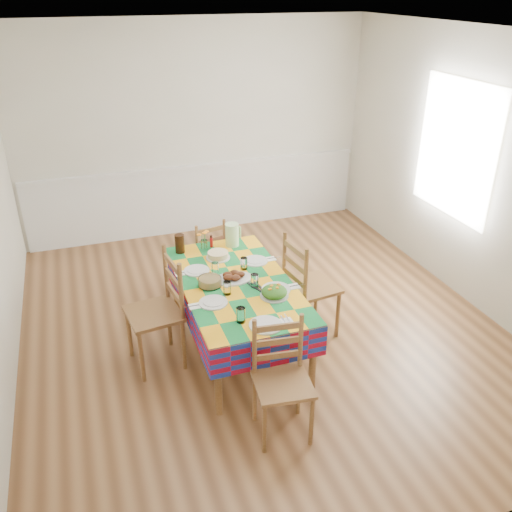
# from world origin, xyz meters

# --- Properties ---
(room) EXTENTS (4.58, 5.08, 2.78)m
(room) POSITION_xyz_m (0.00, 0.00, 1.35)
(room) COLOR brown
(room) RESTS_ON ground
(wainscot) EXTENTS (4.41, 0.06, 0.92)m
(wainscot) POSITION_xyz_m (0.00, 2.48, 0.49)
(wainscot) COLOR silver
(wainscot) RESTS_ON room
(window_right) EXTENTS (0.00, 1.40, 1.40)m
(window_right) POSITION_xyz_m (2.23, 0.30, 1.50)
(window_right) COLOR white
(window_right) RESTS_ON room
(dining_table) EXTENTS (0.95, 1.76, 0.69)m
(dining_table) POSITION_xyz_m (-0.32, -0.23, 0.61)
(dining_table) COLOR brown
(dining_table) RESTS_ON room
(setting_near_head) EXTENTS (0.42, 0.28, 0.13)m
(setting_near_head) POSITION_xyz_m (-0.35, -0.91, 0.71)
(setting_near_head) COLOR silver
(setting_near_head) RESTS_ON dining_table
(setting_left_near) EXTENTS (0.44, 0.26, 0.12)m
(setting_left_near) POSITION_xyz_m (-0.55, -0.47, 0.71)
(setting_left_near) COLOR silver
(setting_left_near) RESTS_ON dining_table
(setting_left_far) EXTENTS (0.43, 0.25, 0.11)m
(setting_left_far) POSITION_xyz_m (-0.55, 0.04, 0.71)
(setting_left_far) COLOR silver
(setting_left_far) RESTS_ON dining_table
(setting_right_near) EXTENTS (0.47, 0.27, 0.12)m
(setting_right_near) POSITION_xyz_m (-0.08, -0.43, 0.71)
(setting_right_near) COLOR silver
(setting_right_near) RESTS_ON dining_table
(setting_right_far) EXTENTS (0.44, 0.25, 0.11)m
(setting_right_far) POSITION_xyz_m (-0.08, 0.05, 0.71)
(setting_right_far) COLOR silver
(setting_right_far) RESTS_ON dining_table
(meat_platter) EXTENTS (0.34, 0.25, 0.07)m
(meat_platter) POSITION_xyz_m (-0.33, -0.18, 0.71)
(meat_platter) COLOR silver
(meat_platter) RESTS_ON dining_table
(salad_platter) EXTENTS (0.24, 0.24, 0.10)m
(salad_platter) POSITION_xyz_m (-0.08, -0.56, 0.72)
(salad_platter) COLOR silver
(salad_platter) RESTS_ON dining_table
(pasta_bowl) EXTENTS (0.20, 0.20, 0.07)m
(pasta_bowl) POSITION_xyz_m (-0.55, -0.21, 0.72)
(pasta_bowl) COLOR white
(pasta_bowl) RESTS_ON dining_table
(cake) EXTENTS (0.23, 0.23, 0.06)m
(cake) POSITION_xyz_m (-0.34, 0.27, 0.72)
(cake) COLOR silver
(cake) RESTS_ON dining_table
(serving_utensils) EXTENTS (0.14, 0.31, 0.01)m
(serving_utensils) POSITION_xyz_m (-0.18, -0.33, 0.69)
(serving_utensils) COLOR black
(serving_utensils) RESTS_ON dining_table
(flower_vase) EXTENTS (0.13, 0.11, 0.21)m
(flower_vase) POSITION_xyz_m (-0.42, 0.48, 0.77)
(flower_vase) COLOR white
(flower_vase) RESTS_ON dining_table
(hot_sauce) EXTENTS (0.03, 0.03, 0.13)m
(hot_sauce) POSITION_xyz_m (-0.34, 0.52, 0.75)
(hot_sauce) COLOR red
(hot_sauce) RESTS_ON dining_table
(green_pitcher) EXTENTS (0.13, 0.13, 0.23)m
(green_pitcher) POSITION_xyz_m (-0.13, 0.49, 0.80)
(green_pitcher) COLOR #C1EFA9
(green_pitcher) RESTS_ON dining_table
(tea_pitcher) EXTENTS (0.09, 0.09, 0.18)m
(tea_pitcher) POSITION_xyz_m (-0.66, 0.51, 0.78)
(tea_pitcher) COLOR black
(tea_pitcher) RESTS_ON dining_table
(name_card) EXTENTS (0.08, 0.03, 0.02)m
(name_card) POSITION_xyz_m (-0.30, -1.06, 0.69)
(name_card) COLOR silver
(name_card) RESTS_ON dining_table
(chair_near) EXTENTS (0.45, 0.43, 0.92)m
(chair_near) POSITION_xyz_m (-0.31, -1.33, 0.45)
(chair_near) COLOR brown
(chair_near) RESTS_ON room
(chair_far) EXTENTS (0.44, 0.42, 0.84)m
(chair_far) POSITION_xyz_m (-0.31, 0.88, 0.41)
(chair_far) COLOR brown
(chair_far) RESTS_ON room
(chair_left) EXTENTS (0.49, 0.51, 1.04)m
(chair_left) POSITION_xyz_m (-1.01, -0.22, 0.51)
(chair_left) COLOR brown
(chair_left) RESTS_ON room
(chair_right) EXTENTS (0.48, 0.50, 1.02)m
(chair_right) POSITION_xyz_m (0.38, -0.23, 0.50)
(chair_right) COLOR brown
(chair_right) RESTS_ON room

